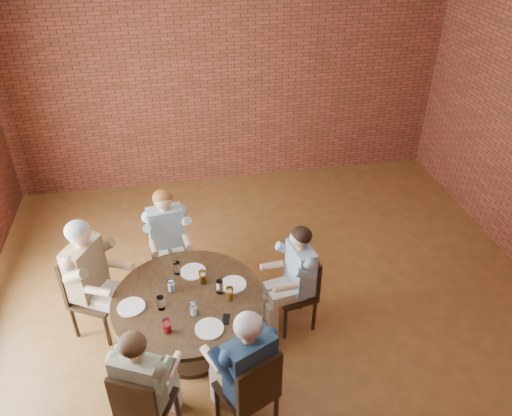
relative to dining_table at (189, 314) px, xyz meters
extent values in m
plane|color=brown|center=(0.90, 0.00, -0.53)|extent=(7.00, 7.00, 0.00)
plane|color=silver|center=(0.90, 0.00, 2.87)|extent=(7.00, 7.00, 0.00)
plane|color=brown|center=(0.90, 3.50, 1.17)|extent=(7.00, 0.00, 7.00)
cylinder|color=black|center=(0.00, 0.00, -0.50)|extent=(0.73, 0.73, 0.06)
cylinder|color=black|center=(0.00, 0.00, -0.18)|extent=(0.21, 0.21, 0.64)
cylinder|color=#3E2716|center=(0.00, 0.00, 0.20)|extent=(1.46, 1.46, 0.05)
cube|color=black|center=(1.12, 0.19, -0.10)|extent=(0.46, 0.46, 0.04)
cube|color=black|center=(1.29, 0.22, 0.15)|extent=(0.11, 0.40, 0.45)
cylinder|color=black|center=(0.92, 0.33, -0.32)|extent=(0.04, 0.04, 0.41)
cylinder|color=black|center=(0.98, 0.00, -0.32)|extent=(0.04, 0.04, 0.41)
cylinder|color=black|center=(1.25, 0.39, -0.32)|extent=(0.04, 0.04, 0.41)
cylinder|color=black|center=(1.31, 0.06, -0.32)|extent=(0.04, 0.04, 0.41)
cube|color=black|center=(-0.15, 1.06, -0.10)|extent=(0.46, 0.46, 0.04)
cube|color=black|center=(-0.18, 1.25, 0.16)|extent=(0.41, 0.10, 0.47)
cylinder|color=black|center=(-0.30, 0.87, -0.32)|extent=(0.04, 0.04, 0.41)
cylinder|color=black|center=(0.05, 0.91, -0.32)|extent=(0.04, 0.04, 0.41)
cylinder|color=black|center=(-0.35, 1.21, -0.32)|extent=(0.04, 0.04, 0.41)
cylinder|color=black|center=(0.00, 1.26, -0.32)|extent=(0.04, 0.04, 0.41)
cube|color=black|center=(-0.93, 0.50, -0.10)|extent=(0.62, 0.62, 0.04)
cube|color=black|center=(-1.11, 0.60, 0.18)|extent=(0.25, 0.42, 0.52)
cylinder|color=black|center=(-0.85, 0.24, -0.32)|extent=(0.04, 0.04, 0.41)
cylinder|color=black|center=(-0.66, 0.58, -0.32)|extent=(0.04, 0.04, 0.41)
cylinder|color=black|center=(-1.20, 0.42, -0.32)|extent=(0.04, 0.04, 0.41)
cylinder|color=black|center=(-1.01, 0.77, -0.32)|extent=(0.04, 0.04, 0.41)
cube|color=black|center=(-0.42, -0.86, -0.10)|extent=(0.54, 0.54, 0.04)
cube|color=black|center=(-0.50, -1.03, 0.15)|extent=(0.38, 0.21, 0.46)
cylinder|color=black|center=(-0.19, -0.78, -0.32)|extent=(0.04, 0.04, 0.41)
cylinder|color=black|center=(-0.50, -0.63, -0.32)|extent=(0.04, 0.04, 0.41)
cube|color=black|center=(0.42, -0.88, -0.10)|extent=(0.58, 0.58, 0.04)
cube|color=black|center=(0.50, -1.06, 0.17)|extent=(0.41, 0.22, 0.50)
cylinder|color=black|center=(0.51, -0.63, -0.32)|extent=(0.04, 0.04, 0.41)
cylinder|color=black|center=(0.17, -0.79, -0.32)|extent=(0.04, 0.04, 0.41)
cylinder|color=black|center=(0.67, -0.97, -0.32)|extent=(0.04, 0.04, 0.41)
cylinder|color=white|center=(0.46, 0.10, 0.23)|extent=(0.26, 0.26, 0.01)
cylinder|color=white|center=(0.08, 0.36, 0.23)|extent=(0.26, 0.26, 0.01)
cylinder|color=white|center=(-0.53, -0.04, 0.23)|extent=(0.26, 0.26, 0.01)
cylinder|color=white|center=(0.16, -0.43, 0.23)|extent=(0.26, 0.26, 0.01)
cylinder|color=white|center=(0.31, 0.02, 0.29)|extent=(0.07, 0.07, 0.14)
cylinder|color=white|center=(0.17, 0.20, 0.29)|extent=(0.07, 0.07, 0.14)
cylinder|color=white|center=(-0.08, 0.37, 0.29)|extent=(0.07, 0.07, 0.14)
cylinder|color=white|center=(-0.14, 0.13, 0.29)|extent=(0.07, 0.07, 0.14)
cylinder|color=white|center=(-0.25, -0.09, 0.29)|extent=(0.07, 0.07, 0.14)
cylinder|color=white|center=(-0.20, -0.40, 0.29)|extent=(0.07, 0.07, 0.14)
cylinder|color=white|center=(0.04, -0.23, 0.29)|extent=(0.07, 0.07, 0.14)
cylinder|color=white|center=(0.40, -0.09, 0.29)|extent=(0.07, 0.07, 0.14)
cube|color=black|center=(0.33, -0.35, 0.23)|extent=(0.09, 0.14, 0.01)
camera|label=1|loc=(0.01, -3.55, 3.59)|focal=35.00mm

